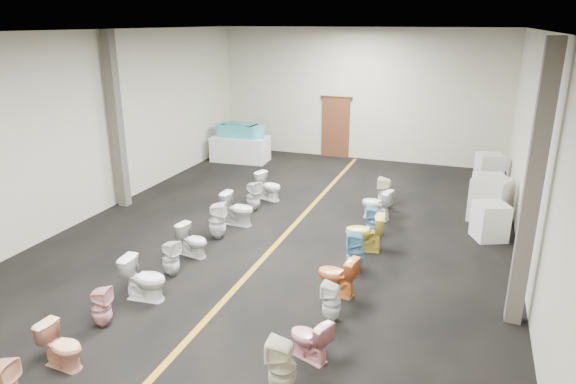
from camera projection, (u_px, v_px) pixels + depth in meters
name	position (u px, v px, depth m)	size (l,w,h in m)	color
floor	(277.00, 244.00, 11.35)	(16.00, 16.00, 0.00)	black
ceiling	(275.00, 31.00, 9.92)	(16.00, 16.00, 0.00)	black
wall_back	(359.00, 95.00, 17.76)	(10.00, 10.00, 0.00)	beige
wall_left	(81.00, 128.00, 12.25)	(16.00, 16.00, 0.00)	beige
wall_right	(541.00, 167.00, 9.02)	(16.00, 16.00, 0.00)	beige
aisle_stripe	(277.00, 244.00, 11.34)	(0.12, 15.60, 0.01)	#9B6D16
back_door	(336.00, 128.00, 18.35)	(1.00, 0.10, 2.10)	#562D19
door_frame	(336.00, 98.00, 18.02)	(1.15, 0.08, 0.10)	#331C11
column_left	(116.00, 122.00, 13.06)	(0.25, 0.25, 4.50)	#59544C
column_right	(532.00, 191.00, 7.76)	(0.25, 0.25, 4.50)	#59544C
display_table	(240.00, 149.00, 17.95)	(1.94, 0.97, 0.86)	white
bathtub	(240.00, 131.00, 17.75)	(1.86, 0.77, 0.55)	#44B8C6
appliance_crate_a	(490.00, 221.00, 11.50)	(0.65, 0.65, 0.84)	silver
appliance_crate_b	(490.00, 200.00, 12.50)	(0.79, 0.79, 1.09)	beige
appliance_crate_c	(489.00, 191.00, 13.54)	(0.75, 0.75, 0.85)	silver
appliance_crate_d	(489.00, 170.00, 15.21)	(0.68, 0.68, 0.98)	silver
toilet_left_2	(62.00, 346.00, 7.23)	(0.37, 0.66, 0.67)	#F2AB89
toilet_left_3	(101.00, 307.00, 8.19)	(0.31, 0.32, 0.69)	#DE9EA4
toilet_left_4	(145.00, 278.00, 8.99)	(0.44, 0.78, 0.79)	white
toilet_left_5	(171.00, 258.00, 9.85)	(0.32, 0.33, 0.72)	silver
toilet_left_6	(193.00, 240.00, 10.69)	(0.38, 0.67, 0.69)	silver
toilet_left_7	(217.00, 221.00, 11.52)	(0.39, 0.39, 0.86)	silver
toilet_left_8	(238.00, 209.00, 12.31)	(0.45, 0.79, 0.80)	silver
toilet_left_9	(253.00, 196.00, 13.23)	(0.35, 0.36, 0.79)	silver
toilet_left_10	(269.00, 186.00, 14.07)	(0.42, 0.74, 0.76)	white
toilet_right_2	(282.00, 367.00, 6.67)	(0.37, 0.38, 0.82)	beige
toilet_right_3	(309.00, 339.00, 7.40)	(0.37, 0.65, 0.67)	pink
toilet_right_4	(332.00, 302.00, 8.34)	(0.31, 0.32, 0.69)	white
toilet_right_5	(337.00, 275.00, 9.16)	(0.42, 0.74, 0.75)	orange
toilet_right_6	(356.00, 251.00, 10.05)	(0.36, 0.37, 0.81)	#5EA2CA
toilet_right_7	(365.00, 232.00, 10.92)	(0.46, 0.81, 0.83)	#E8D451
toilet_right_8	(373.00, 222.00, 11.66)	(0.32, 0.33, 0.71)	#65A5CD
toilet_right_9	(376.00, 204.00, 12.67)	(0.44, 0.76, 0.78)	white
toilet_right_10	(385.00, 193.00, 13.43)	(0.37, 0.38, 0.82)	#EFE7C1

